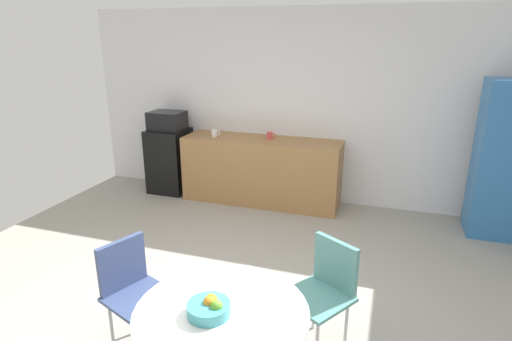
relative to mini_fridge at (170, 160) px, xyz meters
name	(u,v)px	position (x,y,z in m)	size (l,w,h in m)	color
ground_plane	(203,322)	(1.77, -2.65, -0.47)	(6.00, 6.00, 0.00)	#9E998E
wall_back	(293,107)	(1.77, 0.35, 0.83)	(6.00, 0.10, 2.60)	silver
counter_block	(261,171)	(1.43, 0.00, -0.02)	(2.16, 0.60, 0.90)	#9E7042
mini_fridge	(170,160)	(0.00, 0.00, 0.00)	(0.54, 0.54, 0.93)	black
microwave	(167,121)	(0.00, 0.00, 0.60)	(0.48, 0.38, 0.26)	black
locker_cabinet	(504,160)	(4.32, -0.10, 0.43)	(0.60, 0.50, 1.79)	#3372B2
round_table	(222,332)	(2.25, -3.36, 0.11)	(1.02, 1.02, 0.73)	silver
chair_teal	(326,283)	(2.74, -2.57, 0.05)	(0.58, 0.58, 0.83)	silver
chair_navy	(131,283)	(1.39, -3.02, 0.05)	(0.55, 0.55, 0.83)	silver
fruit_bowl	(210,308)	(2.20, -3.41, 0.30)	(0.25, 0.25, 0.11)	teal
mug_white	(270,135)	(1.53, 0.05, 0.48)	(0.13, 0.08, 0.09)	#D84C4C
mug_green	(215,133)	(0.77, -0.07, 0.48)	(0.13, 0.08, 0.09)	white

